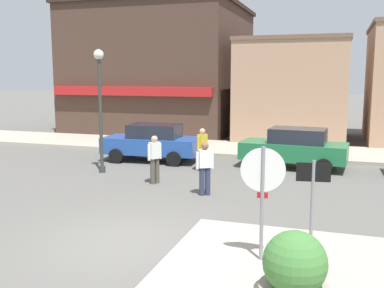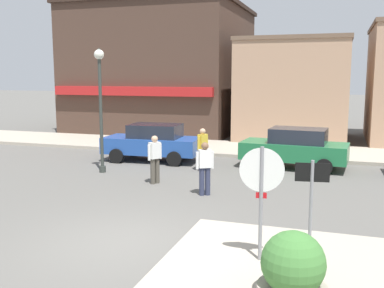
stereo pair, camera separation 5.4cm
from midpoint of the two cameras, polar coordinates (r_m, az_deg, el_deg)
name	(u,v)px [view 2 (the right image)]	position (r m, az deg, el deg)	size (l,w,h in m)	color
ground_plane	(125,242)	(10.02, -8.37, -12.27)	(160.00, 160.00, 0.00)	#5B5954
sidewalk_corner	(340,285)	(8.32, 18.44, -16.62)	(6.40, 4.80, 0.15)	#A89E8C
kerb_far	(244,149)	(21.60, 6.67, -0.65)	(80.00, 4.00, 0.15)	#A89E8C
stop_sign	(261,189)	(8.37, 8.98, -5.63)	(0.81, 0.14, 2.30)	gray
one_way_sign	(311,203)	(8.34, 15.06, -7.20)	(0.60, 0.10, 2.10)	gray
planter	(293,273)	(7.36, 12.89, -15.68)	(1.10, 1.10, 1.23)	gray
lamp_post	(100,92)	(16.69, -11.49, 6.44)	(0.36, 0.36, 4.54)	#333833
parked_car_nearest	(153,142)	(18.86, -4.91, 0.27)	(4.08, 2.04, 1.56)	#234C9E
parked_car_second	(295,147)	(17.79, 13.03, -0.44)	(4.11, 2.10, 1.56)	#1E6B3D
pedestrian_crossing_near	(205,167)	(13.41, 1.75, -2.92)	(0.52, 0.37, 1.61)	#2D334C
pedestrian_crossing_far	(203,148)	(16.86, 1.45, -0.51)	(0.35, 0.54, 1.61)	#2D334C
pedestrian_kerb_side	(155,158)	(14.90, -4.64, -1.77)	(0.37, 0.52, 1.61)	#4C473D
building_corner_shop	(164,69)	(29.88, -3.54, 9.48)	(10.35, 10.25, 7.93)	#473328
building_storefront_left_near	(295,90)	(25.90, 12.97, 6.71)	(5.82, 6.70, 5.51)	tan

